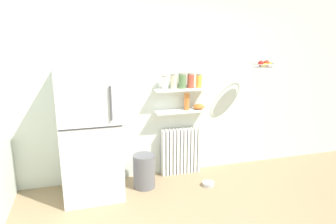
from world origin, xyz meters
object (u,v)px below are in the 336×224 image
(shelf_bowl, at_px, (199,107))
(radiator, at_px, (181,151))
(storage_jar_3, at_px, (191,81))
(storage_jar_1, at_px, (174,82))
(refrigerator, at_px, (91,132))
(storage_jar_0, at_px, (165,82))
(vase, at_px, (187,102))
(pet_food_bowl, at_px, (208,184))
(trash_bin, at_px, (144,171))
(storage_jar_2, at_px, (182,81))
(storage_jar_4, at_px, (199,81))
(hanging_fruit_basket, at_px, (263,64))

(shelf_bowl, bearing_deg, radiator, 173.48)
(storage_jar_3, bearing_deg, storage_jar_1, 180.00)
(refrigerator, xyz_separation_m, radiator, (1.29, 0.27, -0.50))
(storage_jar_0, xyz_separation_m, vase, (0.33, 0.00, -0.29))
(radiator, relative_size, shelf_bowl, 4.26)
(shelf_bowl, xyz_separation_m, pet_food_bowl, (-0.02, -0.47, -1.00))
(pet_food_bowl, bearing_deg, storage_jar_0, 136.31)
(radiator, xyz_separation_m, trash_bin, (-0.62, -0.29, -0.12))
(storage_jar_2, xyz_separation_m, pet_food_bowl, (0.24, -0.47, -1.39))
(storage_jar_4, bearing_deg, radiator, 173.28)
(storage_jar_4, height_order, hanging_fruit_basket, hanging_fruit_basket)
(radiator, distance_m, storage_jar_2, 1.06)
(storage_jar_0, bearing_deg, pet_food_bowl, -43.69)
(storage_jar_0, height_order, pet_food_bowl, storage_jar_0)
(storage_jar_1, bearing_deg, storage_jar_3, 0.00)
(storage_jar_3, height_order, shelf_bowl, storage_jar_3)
(hanging_fruit_basket, bearing_deg, storage_jar_4, 162.91)
(storage_jar_1, height_order, trash_bin, storage_jar_1)
(vase, bearing_deg, hanging_fruit_basket, -14.22)
(refrigerator, distance_m, hanging_fruit_basket, 2.53)
(storage_jar_0, height_order, storage_jar_2, storage_jar_2)
(storage_jar_0, relative_size, vase, 0.79)
(storage_jar_3, height_order, vase, storage_jar_3)
(storage_jar_3, bearing_deg, storage_jar_0, 180.00)
(refrigerator, distance_m, storage_jar_4, 1.66)
(hanging_fruit_basket, bearing_deg, trash_bin, 179.81)
(refrigerator, xyz_separation_m, hanging_fruit_basket, (2.41, -0.02, 0.79))
(shelf_bowl, bearing_deg, pet_food_bowl, -92.66)
(storage_jar_1, distance_m, pet_food_bowl, 1.51)
(pet_food_bowl, distance_m, hanging_fruit_basket, 1.85)
(storage_jar_0, relative_size, storage_jar_1, 0.93)
(vase, bearing_deg, trash_bin, -159.60)
(radiator, relative_size, pet_food_bowl, 4.17)
(pet_food_bowl, bearing_deg, vase, 109.69)
(vase, relative_size, hanging_fruit_basket, 0.73)
(storage_jar_2, xyz_separation_m, shelf_bowl, (0.26, 0.00, -0.39))
(refrigerator, relative_size, storage_jar_2, 7.79)
(storage_jar_2, relative_size, storage_jar_4, 1.10)
(trash_bin, xyz_separation_m, pet_food_bowl, (0.86, -0.21, -0.21))
(storage_jar_0, xyz_separation_m, storage_jar_4, (0.51, 0.00, 0.00))
(storage_jar_4, height_order, trash_bin, storage_jar_4)
(storage_jar_2, relative_size, shelf_bowl, 1.33)
(refrigerator, relative_size, radiator, 2.43)
(refrigerator, xyz_separation_m, storage_jar_0, (1.04, 0.24, 0.55))
(vase, xyz_separation_m, pet_food_bowl, (0.17, -0.47, -1.09))
(vase, relative_size, shelf_bowl, 1.50)
(storage_jar_0, bearing_deg, radiator, 6.72)
(storage_jar_2, height_order, hanging_fruit_basket, hanging_fruit_basket)
(radiator, height_order, storage_jar_2, storage_jar_2)
(storage_jar_1, distance_m, storage_jar_3, 0.25)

